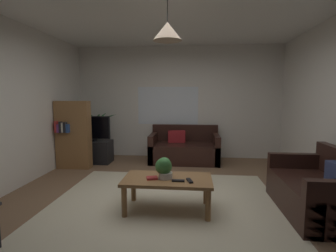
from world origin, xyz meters
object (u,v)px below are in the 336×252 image
tv_stand (91,152)px  book_on_table_0 (152,178)px  pendant_lamp (167,31)px  bookshelf_corner (73,135)px  couch_under_window (184,150)px  potted_palm_corner (97,134)px  coffee_table (167,183)px  couch_right_side (319,192)px  remote_on_table_1 (190,181)px  remote_on_table_0 (178,181)px  potted_plant_on_table (164,167)px  tv (90,128)px

tv_stand → book_on_table_0: bearing=-52.3°
pendant_lamp → bookshelf_corner: bearing=140.6°
couch_under_window → bookshelf_corner: bearing=-162.0°
book_on_table_0 → potted_palm_corner: bearing=123.5°
book_on_table_0 → coffee_table: bearing=15.5°
couch_right_side → remote_on_table_1: size_ratio=8.48×
couch_right_side → remote_on_table_1: couch_right_side is taller
remote_on_table_1 → tv_stand: (-2.25, 2.33, -0.20)m
potted_palm_corner → book_on_table_0: bearing=-56.5°
pendant_lamp → remote_on_table_0: bearing=-39.2°
remote_on_table_1 → book_on_table_0: bearing=158.2°
couch_under_window → coffee_table: couch_under_window is taller
bookshelf_corner → tv_stand: bearing=68.2°
book_on_table_0 → couch_under_window: bearing=82.7°
potted_palm_corner → pendant_lamp: (2.01, -2.69, 1.72)m
potted_palm_corner → pendant_lamp: bearing=-53.2°
remote_on_table_0 → couch_under_window: bearing=0.6°
potted_palm_corner → bookshelf_corner: (-0.14, -0.93, 0.14)m
remote_on_table_0 → tv_stand: size_ratio=0.18×
potted_plant_on_table → remote_on_table_1: bearing=-15.8°
couch_right_side → bookshelf_corner: bookshelf_corner is taller
remote_on_table_0 → pendant_lamp: (-0.15, 0.12, 1.84)m
coffee_table → remote_on_table_1: 0.32m
potted_palm_corner → coffee_table: bearing=-53.2°
couch_right_side → bookshelf_corner: (-4.07, 1.67, 0.43)m
potted_plant_on_table → potted_palm_corner: 3.34m
tv_stand → couch_under_window: bearing=7.5°
book_on_table_0 → tv_stand: size_ratio=0.15×
bookshelf_corner → pendant_lamp: bearing=-39.4°
tv_stand → bookshelf_corner: size_ratio=0.64×
couch_under_window → coffee_table: size_ratio=1.35×
couch_right_side → potted_plant_on_table: size_ratio=4.85×
coffee_table → tv: (-1.96, 2.20, 0.42)m
book_on_table_0 → remote_on_table_1: (0.48, -0.05, -0.00)m
remote_on_table_0 → potted_plant_on_table: (-0.19, 0.11, 0.14)m
tv_stand → pendant_lamp: size_ratio=1.74×
couch_right_side → tv_stand: size_ratio=1.51×
couch_under_window → remote_on_table_0: couch_under_window is taller
couch_right_side → book_on_table_0: size_ratio=9.80×
couch_under_window → pendant_lamp: bearing=-93.1°
coffee_table → remote_on_table_0: 0.21m
couch_under_window → bookshelf_corner: 2.43m
bookshelf_corner → remote_on_table_1: bearing=-37.5°
bookshelf_corner → couch_right_side: bearing=-22.3°
couch_right_side → book_on_table_0: bearing=-86.0°
tv_stand → pendant_lamp: bearing=-48.7°
couch_under_window → bookshelf_corner: bookshelf_corner is taller
tv_stand → potted_palm_corner: size_ratio=0.76×
couch_under_window → potted_plant_on_table: 2.54m
remote_on_table_1 → potted_plant_on_table: 0.37m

